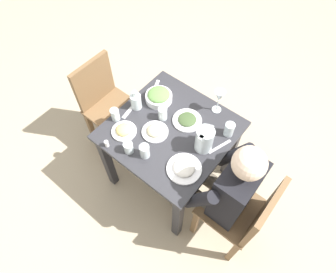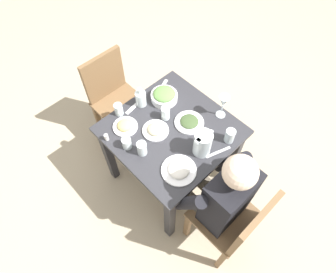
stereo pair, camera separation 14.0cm
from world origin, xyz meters
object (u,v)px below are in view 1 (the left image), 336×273
object	(u,v)px
diner_near	(221,187)
water_glass_far_left	(229,129)
chair_near	(243,213)
plate_dolmas	(187,120)
wine_glass	(219,97)
oil_carafe	(136,102)
salt_shaker	(107,144)
water_glass_far_right	(145,151)
chair_far	(106,102)
dining_table	(170,140)
plate_beans	(155,131)
water_pitcher	(204,139)
water_glass_near_right	(163,114)
water_glass_center	(115,114)
water_glass_by_pitcher	(128,147)
plate_fries	(124,130)
plate_yoghurt	(184,168)
salad_bowl	(159,96)

from	to	relation	value
diner_near	water_glass_far_left	distance (m)	0.39
chair_near	plate_dolmas	distance (m)	0.75
water_glass_far_left	wine_glass	world-z (taller)	wine_glass
oil_carafe	wine_glass	bearing A→B (deg)	-53.76
salt_shaker	water_glass_far_right	bearing A→B (deg)	-66.40
chair_far	diner_near	distance (m)	1.24
dining_table	plate_beans	size ratio (longest dim) A/B	4.44
chair_far	water_pitcher	distance (m)	1.03
water_pitcher	plate_dolmas	bearing A→B (deg)	63.67
water_glass_far_left	water_pitcher	bearing A→B (deg)	160.13
plate_beans	water_glass_far_right	size ratio (longest dim) A/B	1.76
oil_carafe	water_glass_near_right	bearing A→B (deg)	-78.92
water_glass_center	salt_shaker	world-z (taller)	water_glass_center
water_pitcher	water_glass_by_pitcher	size ratio (longest dim) A/B	2.22
diner_near	oil_carafe	distance (m)	0.85
plate_fries	water_glass_far_right	xyz separation A→B (m)	(-0.05, -0.24, 0.03)
water_glass_far_left	chair_far	bearing A→B (deg)	102.10
plate_beans	water_glass_near_right	bearing A→B (deg)	16.26
plate_yoghurt	plate_fries	distance (m)	0.51
chair_far	diner_near	xyz separation A→B (m)	(-0.10, -1.22, 0.15)
plate_beans	water_glass_near_right	xyz separation A→B (m)	(0.13, 0.04, 0.03)
dining_table	wine_glass	distance (m)	0.48
chair_near	water_glass_near_right	size ratio (longest dim) A/B	8.69
plate_beans	wine_glass	size ratio (longest dim) A/B	0.95
dining_table	chair_near	world-z (taller)	chair_near
salad_bowl	wine_glass	xyz separation A→B (m)	(0.20, -0.39, 0.10)
plate_yoghurt	salt_shaker	size ratio (longest dim) A/B	4.24
plate_fries	salt_shaker	xyz separation A→B (m)	(-0.16, 0.01, 0.01)
plate_beans	salt_shaker	world-z (taller)	salt_shaker
plate_beans	plate_yoghurt	world-z (taller)	plate_yoghurt
water_glass_near_right	oil_carafe	xyz separation A→B (m)	(-0.04, 0.22, 0.00)
water_glass_center	water_glass_far_right	xyz separation A→B (m)	(-0.10, -0.37, 0.01)
plate_dolmas	water_glass_far_left	distance (m)	0.30
water_pitcher	salad_bowl	world-z (taller)	water_pitcher
plate_dolmas	water_glass_near_right	distance (m)	0.18
plate_yoghurt	oil_carafe	size ratio (longest dim) A/B	1.39
water_glass_far_right	chair_near	bearing A→B (deg)	-76.43
plate_fries	water_glass_far_right	distance (m)	0.25
diner_near	plate_fries	size ratio (longest dim) A/B	6.75
water_glass_far_left	water_glass_by_pitcher	bearing A→B (deg)	140.56
water_glass_far_right	oil_carafe	world-z (taller)	oil_carafe
plate_beans	water_glass_far_left	xyz separation A→B (m)	(0.31, -0.40, 0.04)
wine_glass	plate_yoghurt	bearing A→B (deg)	-168.37
dining_table	salad_bowl	xyz separation A→B (m)	(0.15, 0.24, 0.18)
dining_table	plate_dolmas	xyz separation A→B (m)	(0.13, -0.05, 0.15)
chair_near	water_pitcher	size ratio (longest dim) A/B	4.72
plate_beans	dining_table	bearing A→B (deg)	-36.86
plate_beans	plate_dolmas	world-z (taller)	plate_beans
chair_near	salad_bowl	xyz separation A→B (m)	(0.25, 0.95, 0.28)
plate_beans	wine_glass	xyz separation A→B (m)	(0.44, -0.22, 0.12)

